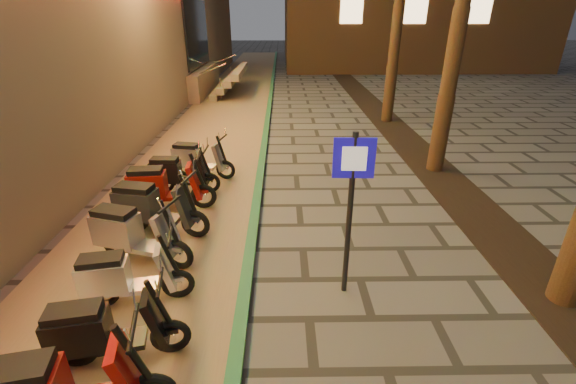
{
  "coord_description": "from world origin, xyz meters",
  "views": [
    {
      "loc": [
        -0.34,
        -2.24,
        3.68
      ],
      "look_at": [
        -0.26,
        3.1,
        1.2
      ],
      "focal_mm": 24.0,
      "sensor_mm": 36.0,
      "label": 1
    }
  ],
  "objects_px": {
    "scooter_6": "(123,277)",
    "scooter_7": "(131,233)",
    "pedestrian_sign": "(351,195)",
    "scooter_5": "(102,331)",
    "scooter_9": "(161,187)",
    "scooter_11": "(196,159)",
    "scooter_8": "(151,207)",
    "scooter_10": "(176,173)"
  },
  "relations": [
    {
      "from": "scooter_8",
      "to": "scooter_11",
      "type": "xyz_separation_m",
      "value": [
        0.27,
        2.69,
        -0.06
      ]
    },
    {
      "from": "scooter_7",
      "to": "scooter_8",
      "type": "bearing_deg",
      "value": 104.15
    },
    {
      "from": "scooter_5",
      "to": "scooter_8",
      "type": "xyz_separation_m",
      "value": [
        -0.34,
        2.9,
        0.07
      ]
    },
    {
      "from": "scooter_9",
      "to": "scooter_10",
      "type": "height_order",
      "value": "scooter_9"
    },
    {
      "from": "scooter_6",
      "to": "scooter_7",
      "type": "distance_m",
      "value": 1.06
    },
    {
      "from": "pedestrian_sign",
      "to": "scooter_6",
      "type": "xyz_separation_m",
      "value": [
        -3.06,
        -0.23,
        -1.09
      ]
    },
    {
      "from": "scooter_6",
      "to": "scooter_8",
      "type": "distance_m",
      "value": 1.93
    },
    {
      "from": "scooter_5",
      "to": "scooter_10",
      "type": "distance_m",
      "value": 4.68
    },
    {
      "from": "scooter_11",
      "to": "scooter_9",
      "type": "bearing_deg",
      "value": -89.04
    },
    {
      "from": "pedestrian_sign",
      "to": "scooter_8",
      "type": "bearing_deg",
      "value": 154.84
    },
    {
      "from": "scooter_6",
      "to": "scooter_8",
      "type": "xyz_separation_m",
      "value": [
        -0.2,
        1.92,
        0.08
      ]
    },
    {
      "from": "scooter_5",
      "to": "scooter_10",
      "type": "bearing_deg",
      "value": 83.38
    },
    {
      "from": "scooter_9",
      "to": "scooter_5",
      "type": "bearing_deg",
      "value": -89.11
    },
    {
      "from": "scooter_5",
      "to": "scooter_6",
      "type": "relative_size",
      "value": 1.02
    },
    {
      "from": "scooter_9",
      "to": "scooter_11",
      "type": "bearing_deg",
      "value": 73.9
    },
    {
      "from": "scooter_8",
      "to": "scooter_9",
      "type": "distance_m",
      "value": 0.92
    },
    {
      "from": "scooter_10",
      "to": "scooter_8",
      "type": "bearing_deg",
      "value": -89.47
    },
    {
      "from": "scooter_6",
      "to": "scooter_10",
      "type": "height_order",
      "value": "scooter_10"
    },
    {
      "from": "scooter_6",
      "to": "scooter_7",
      "type": "bearing_deg",
      "value": 93.09
    },
    {
      "from": "scooter_8",
      "to": "scooter_10",
      "type": "relative_size",
      "value": 1.15
    },
    {
      "from": "scooter_7",
      "to": "scooter_8",
      "type": "relative_size",
      "value": 0.96
    },
    {
      "from": "pedestrian_sign",
      "to": "scooter_6",
      "type": "height_order",
      "value": "pedestrian_sign"
    },
    {
      "from": "pedestrian_sign",
      "to": "scooter_5",
      "type": "xyz_separation_m",
      "value": [
        -2.92,
        -1.22,
        -1.08
      ]
    },
    {
      "from": "scooter_11",
      "to": "scooter_10",
      "type": "bearing_deg",
      "value": -93.75
    },
    {
      "from": "scooter_5",
      "to": "scooter_6",
      "type": "bearing_deg",
      "value": 87.39
    },
    {
      "from": "pedestrian_sign",
      "to": "scooter_8",
      "type": "relative_size",
      "value": 1.37
    },
    {
      "from": "pedestrian_sign",
      "to": "scooter_5",
      "type": "height_order",
      "value": "pedestrian_sign"
    },
    {
      "from": "scooter_7",
      "to": "scooter_9",
      "type": "height_order",
      "value": "scooter_9"
    },
    {
      "from": "scooter_6",
      "to": "scooter_9",
      "type": "relative_size",
      "value": 0.87
    },
    {
      "from": "scooter_5",
      "to": "scooter_7",
      "type": "bearing_deg",
      "value": 90.0
    },
    {
      "from": "scooter_9",
      "to": "scooter_11",
      "type": "distance_m",
      "value": 1.81
    },
    {
      "from": "scooter_5",
      "to": "scooter_9",
      "type": "relative_size",
      "value": 0.89
    },
    {
      "from": "pedestrian_sign",
      "to": "scooter_9",
      "type": "xyz_separation_m",
      "value": [
        -3.33,
        2.6,
        -1.02
      ]
    },
    {
      "from": "scooter_6",
      "to": "scooter_10",
      "type": "distance_m",
      "value": 3.69
    },
    {
      "from": "pedestrian_sign",
      "to": "scooter_6",
      "type": "bearing_deg",
      "value": -173.52
    },
    {
      "from": "scooter_5",
      "to": "scooter_6",
      "type": "distance_m",
      "value": 1.0
    },
    {
      "from": "pedestrian_sign",
      "to": "scooter_10",
      "type": "bearing_deg",
      "value": 135.37
    },
    {
      "from": "scooter_7",
      "to": "scooter_11",
      "type": "distance_m",
      "value": 3.59
    },
    {
      "from": "pedestrian_sign",
      "to": "scooter_10",
      "type": "relative_size",
      "value": 1.58
    },
    {
      "from": "scooter_6",
      "to": "scooter_9",
      "type": "distance_m",
      "value": 2.85
    },
    {
      "from": "scooter_6",
      "to": "scooter_7",
      "type": "relative_size",
      "value": 0.89
    },
    {
      "from": "scooter_5",
      "to": "scooter_7",
      "type": "distance_m",
      "value": 2.05
    }
  ]
}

